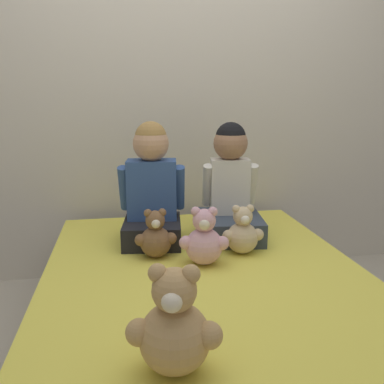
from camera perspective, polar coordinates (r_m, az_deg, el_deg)
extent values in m
plane|color=#B2A899|center=(2.05, 2.02, -22.27)|extent=(14.00, 14.00, 0.00)
cube|color=beige|center=(2.71, -2.48, 14.54)|extent=(8.00, 0.06, 2.50)
cube|color=#473828|center=(1.99, 2.04, -19.96)|extent=(1.45, 1.88, 0.20)
cube|color=white|center=(1.89, 2.09, -14.93)|extent=(1.42, 1.84, 0.20)
cube|color=#E5D64C|center=(1.84, 2.12, -11.79)|extent=(1.44, 1.86, 0.03)
cube|color=black|center=(2.19, -5.57, -5.50)|extent=(0.34, 0.37, 0.12)
cube|color=#33518E|center=(2.18, -5.64, 0.37)|extent=(0.28, 0.18, 0.32)
sphere|color=tan|center=(2.14, -5.79, 6.77)|extent=(0.19, 0.19, 0.19)
sphere|color=#A37A42|center=(2.14, -5.81, 7.65)|extent=(0.17, 0.17, 0.17)
cylinder|color=#33518E|center=(2.19, -9.48, 0.53)|extent=(0.07, 0.14, 0.26)
cylinder|color=#33518E|center=(2.18, -1.78, 0.62)|extent=(0.07, 0.14, 0.26)
cube|color=#384251|center=(2.26, 5.38, -4.85)|extent=(0.38, 0.42, 0.13)
cube|color=silver|center=(2.26, 5.30, 0.81)|extent=(0.22, 0.15, 0.30)
sphere|color=#9E7051|center=(2.22, 5.43, 6.83)|extent=(0.19, 0.19, 0.19)
sphere|color=black|center=(2.21, 5.45, 7.66)|extent=(0.16, 0.16, 0.16)
cylinder|color=silver|center=(2.24, 2.21, 0.97)|extent=(0.07, 0.14, 0.25)
cylinder|color=silver|center=(2.28, 8.35, 1.03)|extent=(0.07, 0.14, 0.25)
sphere|color=brown|center=(1.99, -5.12, -6.98)|extent=(0.15, 0.15, 0.15)
sphere|color=brown|center=(1.96, -5.19, -3.97)|extent=(0.09, 0.09, 0.09)
sphere|color=beige|center=(1.92, -5.10, -4.46)|extent=(0.04, 0.04, 0.04)
sphere|color=brown|center=(1.94, -6.21, -2.97)|extent=(0.04, 0.04, 0.04)
sphere|color=brown|center=(1.95, -4.21, -2.89)|extent=(0.04, 0.04, 0.04)
sphere|color=brown|center=(1.97, -7.22, -6.70)|extent=(0.06, 0.06, 0.06)
sphere|color=brown|center=(1.98, -2.99, -6.52)|extent=(0.06, 0.06, 0.06)
sphere|color=#D1B78E|center=(2.05, 7.07, -6.41)|extent=(0.16, 0.16, 0.16)
sphere|color=#D1B78E|center=(2.01, 7.16, -3.40)|extent=(0.10, 0.10, 0.10)
sphere|color=white|center=(1.97, 7.45, -3.87)|extent=(0.04, 0.04, 0.04)
sphere|color=#D1B78E|center=(1.99, 6.22, -2.40)|extent=(0.04, 0.04, 0.04)
sphere|color=#D1B78E|center=(2.01, 8.16, -2.32)|extent=(0.04, 0.04, 0.04)
sphere|color=#D1B78E|center=(2.01, 5.13, -6.15)|extent=(0.06, 0.06, 0.06)
sphere|color=#D1B78E|center=(2.04, 9.22, -5.92)|extent=(0.06, 0.06, 0.06)
sphere|color=#DBA3B2|center=(1.90, 1.70, -7.59)|extent=(0.17, 0.17, 0.17)
sphere|color=#DBA3B2|center=(1.86, 1.72, -4.01)|extent=(0.11, 0.11, 0.11)
sphere|color=beige|center=(1.82, 1.73, -4.60)|extent=(0.05, 0.05, 0.05)
sphere|color=#DBA3B2|center=(1.85, 0.53, -2.76)|extent=(0.05, 0.05, 0.05)
sphere|color=#DBA3B2|center=(1.85, 2.93, -2.77)|extent=(0.05, 0.05, 0.05)
sphere|color=#DBA3B2|center=(1.88, -0.83, -7.14)|extent=(0.07, 0.07, 0.07)
sphere|color=#DBA3B2|center=(1.88, 4.24, -7.16)|extent=(0.07, 0.07, 0.07)
sphere|color=tan|center=(1.21, -2.43, -19.76)|extent=(0.20, 0.20, 0.20)
sphere|color=tan|center=(1.14, -2.50, -13.60)|extent=(0.13, 0.13, 0.13)
sphere|color=beige|center=(1.10, -2.84, -15.16)|extent=(0.06, 0.06, 0.06)
sphere|color=tan|center=(1.13, -4.87, -11.25)|extent=(0.05, 0.05, 0.05)
sphere|color=tan|center=(1.12, -0.16, -11.43)|extent=(0.05, 0.05, 0.05)
sphere|color=tan|center=(1.20, -7.43, -18.95)|extent=(0.08, 0.08, 0.08)
sphere|color=tan|center=(1.18, 2.41, -19.45)|extent=(0.08, 0.08, 0.08)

